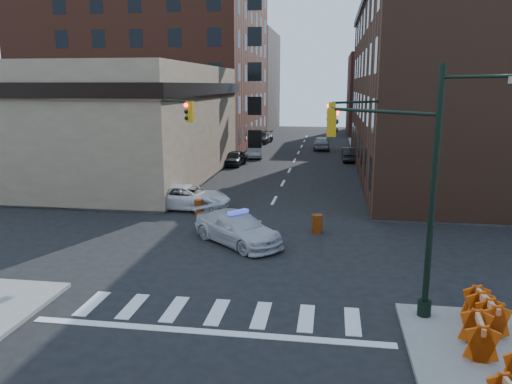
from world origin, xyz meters
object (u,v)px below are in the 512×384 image
(barrel_bank, at_px, (199,207))
(barricade_nw_a, at_px, (144,201))
(parked_car_wfar, at_px, (255,151))
(pedestrian_a, at_px, (102,191))
(barrel_road, at_px, (317,224))
(pedestrian_b, at_px, (140,184))
(parked_car_enear, at_px, (350,154))
(police_car, at_px, (237,228))
(barricade_se_a, at_px, (482,308))
(pickup, at_px, (187,197))
(parked_car_wnear, at_px, (235,158))

(barrel_bank, relative_size, barricade_nw_a, 0.81)
(parked_car_wfar, bearing_deg, barrel_bank, -96.96)
(pedestrian_a, bearing_deg, barrel_road, 23.69)
(pedestrian_a, xyz_separation_m, pedestrian_b, (1.33, 2.89, -0.08))
(parked_car_wfar, distance_m, parked_car_enear, 9.89)
(pedestrian_a, relative_size, barrel_bank, 2.05)
(pedestrian_a, xyz_separation_m, barrel_road, (13.32, -3.35, -0.62))
(police_car, height_order, barricade_se_a, police_car)
(barricade_se_a, bearing_deg, barrel_bank, 38.80)
(barricade_nw_a, bearing_deg, parked_car_wfar, 89.41)
(pickup, relative_size, pedestrian_b, 3.02)
(pedestrian_b, distance_m, barricade_se_a, 23.55)
(pickup, height_order, parked_car_wnear, pickup)
(parked_car_enear, distance_m, pedestrian_b, 23.96)
(parked_car_wnear, xyz_separation_m, pedestrian_a, (-4.87, -17.76, 0.41))
(barrel_road, bearing_deg, barricade_nw_a, 163.09)
(barrel_bank, bearing_deg, police_car, -56.68)
(police_car, bearing_deg, parked_car_enear, 28.48)
(police_car, xyz_separation_m, pickup, (-4.33, 6.29, -0.01))
(parked_car_wfar, xyz_separation_m, pedestrian_b, (-4.64, -20.37, 0.31))
(pedestrian_a, bearing_deg, barricade_nw_a, 35.35)
(pickup, distance_m, pedestrian_b, 4.52)
(police_car, distance_m, barricade_nw_a, 8.83)
(parked_car_wnear, bearing_deg, pickup, -85.09)
(parked_car_wfar, bearing_deg, parked_car_wnear, -109.19)
(parked_car_enear, distance_m, barrel_bank, 24.61)
(pedestrian_b, bearing_deg, pickup, -35.99)
(police_car, distance_m, barrel_road, 4.42)
(parked_car_wfar, distance_m, pedestrian_b, 20.90)
(parked_car_wnear, relative_size, barrel_bank, 4.36)
(parked_car_wfar, distance_m, barricade_se_a, 38.38)
(police_car, xyz_separation_m, pedestrian_b, (-8.24, 8.54, 0.28))
(pedestrian_b, bearing_deg, parked_car_enear, 46.81)
(pickup, distance_m, barrel_bank, 1.78)
(pickup, bearing_deg, pedestrian_a, 99.07)
(pickup, xyz_separation_m, pedestrian_a, (-5.24, -0.64, 0.37))
(barricade_se_a, bearing_deg, barricade_nw_a, 44.67)
(parked_car_enear, relative_size, pedestrian_b, 2.38)
(barrel_road, distance_m, barrel_bank, 7.47)
(pickup, xyz_separation_m, parked_car_enear, (10.55, 21.35, -0.05))
(parked_car_wfar, height_order, pedestrian_a, pedestrian_a)
(police_car, bearing_deg, barrel_road, -17.29)
(parked_car_wnear, bearing_deg, barrel_road, -64.49)
(police_car, xyz_separation_m, barricade_se_a, (9.22, -7.26, -0.10))
(barrel_bank, distance_m, barricade_se_a, 17.42)
(parked_car_enear, relative_size, pedestrian_a, 2.19)
(pedestrian_a, bearing_deg, parked_car_enear, 92.12)
(police_car, xyz_separation_m, pedestrian_a, (-9.57, 5.65, 0.35))
(barrel_road, bearing_deg, parked_car_wfar, 105.44)
(barrel_bank, height_order, barricade_nw_a, barricade_nw_a)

